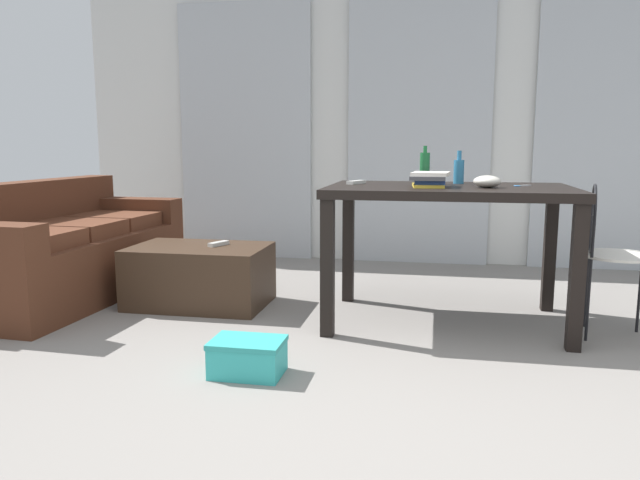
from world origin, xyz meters
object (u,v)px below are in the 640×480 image
Objects in this scene: coffee_table at (200,276)px; tv_remote_primary at (219,244)px; craft_table at (448,204)px; bottle_far at (459,171)px; wire_chair at (606,242)px; book_stack at (429,179)px; tv_remote_on_table at (356,182)px; bottle_near at (425,168)px; scissors at (521,186)px; couch at (63,251)px; bowl at (487,181)px; shoebox at (248,357)px.

tv_remote_primary is at bearing 22.99° from coffee_table.
bottle_far reaches higher than craft_table.
book_stack reaches higher than wire_chair.
book_stack is (-0.94, -0.00, 0.33)m from wire_chair.
book_stack reaches higher than tv_remote_on_table.
tv_remote_on_table reaches higher than tv_remote_primary.
bottle_near is 2.16× the size of scissors.
wire_chair is at bearing -3.65° from couch.
bowl is 0.52× the size of book_stack.
couch is at bearing 179.05° from scissors.
couch is 9.25× the size of bottle_far.
couch is at bearing 177.11° from craft_table.
bottle_far is 1.58m from tv_remote_primary.
wire_chair is at bearing 14.76° from tv_remote_on_table.
bottle_near reaches higher than craft_table.
tv_remote_primary is at bearing 115.90° from shoebox.
bottle_near is 1.45× the size of tv_remote_primary.
scissors is at bearing -0.95° from couch.
bottle_near is 1.39× the size of tv_remote_on_table.
craft_table is at bearing 12.11° from tv_remote_on_table.
bottle_far is (0.20, 0.07, -0.02)m from bottle_near.
tv_remote_primary is at bearing -176.56° from bottle_far.
couch is 1.01m from coffee_table.
bottle_far is 0.61× the size of shoebox.
bottle_far is at bearing 2.30° from couch.
book_stack is at bearing -117.69° from bottle_far.
tv_remote_primary is at bearing 170.06° from book_stack.
tv_remote_primary is (0.12, 0.05, 0.21)m from coffee_table.
book_stack is at bearing -5.12° from couch.
coffee_table is at bearing 175.65° from wire_chair.
bottle_near is at bearing 130.73° from craft_table.
bowl reaches higher than craft_table.
wire_chair is at bearing -21.22° from scissors.
wire_chair is at bearing 17.45° from tv_remote_primary.
wire_chair is (0.83, -0.09, -0.18)m from craft_table.
scissors is at bearing -24.33° from bottle_far.
bowl is (-0.63, 0.00, 0.32)m from wire_chair.
book_stack reaches higher than craft_table.
tv_remote_on_table is at bearing 156.38° from book_stack.
bottle_near is 0.42m from tv_remote_on_table.
shoebox is at bearing -130.16° from book_stack.
book_stack is 0.47m from tv_remote_on_table.
craft_table is at bearing -168.65° from scissors.
couch is at bearing 175.59° from bowl.
bowl is at bearing -35.94° from bottle_near.
tv_remote_on_table is at bearing 172.27° from wire_chair.
bottle_far reaches higher than scissors.
bowl reaches higher than wire_chair.
couch is 2.21× the size of wire_chair.
wire_chair is (3.39, -0.22, 0.20)m from couch.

